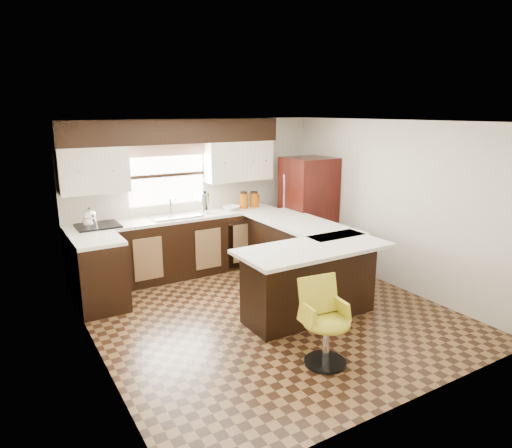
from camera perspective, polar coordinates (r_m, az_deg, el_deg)
floor at (r=5.98m, az=1.60°, el=-10.99°), size 4.40×4.40×0.00m
ceiling at (r=5.42m, az=1.78°, el=12.69°), size 4.40×4.40×0.00m
wall_back at (r=7.48m, az=-7.42°, el=3.71°), size 4.40×0.00×4.40m
wall_front at (r=3.98m, az=19.06°, el=-6.25°), size 4.40×0.00×4.40m
wall_left at (r=4.82m, az=-19.90°, el=-2.81°), size 0.00×4.40×4.40m
wall_right at (r=6.91m, az=16.55°, el=2.38°), size 0.00×4.40×4.40m
base_cab_back at (r=7.22m, az=-9.55°, el=-2.88°), size 3.30×0.60×0.90m
base_cab_left at (r=6.27m, az=-18.92°, el=-6.09°), size 0.60×0.70×0.90m
counter_back at (r=7.10m, az=-9.70°, el=0.78°), size 3.30×0.60×0.04m
counter_left at (r=6.13m, az=-19.27°, el=-1.94°), size 0.60×0.70×0.04m
soffit at (r=7.06m, az=-10.14°, el=11.33°), size 3.40×0.35×0.36m
upper_cab_left at (r=6.76m, az=-19.70°, el=6.37°), size 0.94×0.35×0.64m
upper_cab_right at (r=7.55m, az=-2.23°, el=7.89°), size 1.14×0.35×0.64m
window_pane at (r=7.23m, az=-11.10°, el=6.01°), size 1.20×0.02×0.90m
valance at (r=7.15m, az=-11.13°, el=9.07°), size 1.30×0.06×0.18m
sink at (r=7.06m, az=-10.04°, el=0.99°), size 0.75×0.45×0.03m
dishwasher at (r=7.39m, az=-1.49°, el=-2.46°), size 0.58×0.03×0.78m
cooktop at (r=6.75m, az=-19.17°, el=-0.20°), size 0.58×0.50×0.02m
peninsula_long at (r=6.77m, az=5.23°, el=-3.90°), size 0.60×1.95×0.90m
peninsula_return at (r=5.74m, az=6.72°, el=-7.30°), size 1.65×0.60×0.90m
counter_pen_long at (r=6.67m, az=5.67°, el=0.04°), size 0.84×1.95×0.04m
counter_pen_return at (r=5.50m, az=7.26°, el=-3.04°), size 1.89×0.84×0.04m
refrigerator at (r=7.76m, az=6.51°, el=1.73°), size 0.76×0.73×1.77m
bar_chair at (r=4.74m, az=8.83°, el=-12.21°), size 0.53×0.53×0.89m
kettle at (r=6.70m, az=-20.09°, el=0.87°), size 0.19×0.19×0.26m
percolator at (r=7.23m, az=-6.43°, el=2.63°), size 0.15×0.15×0.33m
mixing_bowl at (r=7.46m, az=-3.16°, el=2.03°), size 0.31×0.31×0.07m
canister_large at (r=7.57m, az=-1.56°, el=2.92°), size 0.14×0.14×0.24m
canister_med at (r=7.67m, az=-0.25°, el=3.02°), size 0.14×0.14×0.23m
canister_small at (r=7.69m, az=-0.06°, el=2.82°), size 0.14×0.14×0.17m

